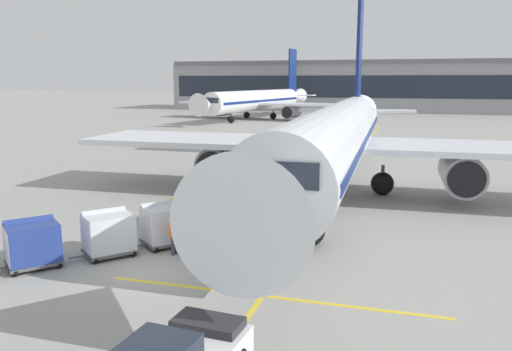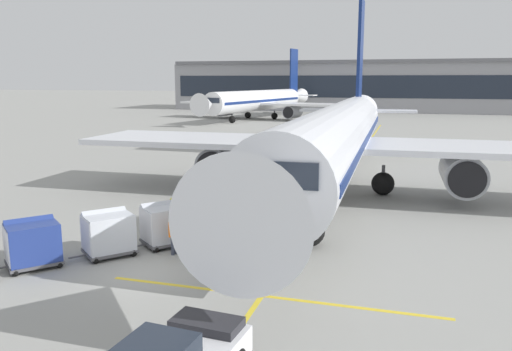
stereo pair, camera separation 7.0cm
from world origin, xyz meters
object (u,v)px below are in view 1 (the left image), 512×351
Objects in this scene: baggage_cart_third at (32,243)px; ground_crew_by_carts at (174,232)px; baggage_cart_lead at (165,223)px; safety_cone_engine_keepout at (247,189)px; distant_airplane at (258,101)px; baggage_cart_second at (108,233)px; belt_loader at (228,215)px; ground_crew_marshaller at (173,213)px; ground_crew_by_loader at (196,225)px; parked_airplane at (337,137)px; safety_cone_wingtip at (256,184)px.

baggage_cart_third is 5.57m from ground_crew_by_carts.
baggage_cart_third is (-3.81, -4.00, 0.00)m from baggage_cart_lead.
safety_cone_engine_keepout is at bearing 74.35° from baggage_cart_third.
distant_airplane is at bearing 105.68° from safety_cone_engine_keepout.
baggage_cart_second is 13.14m from safety_cone_engine_keepout.
belt_loader reaches higher than safety_cone_engine_keepout.
belt_loader is at bearing -74.86° from distant_airplane.
baggage_cart_second is 3.96m from ground_crew_marshaller.
baggage_cart_second is at bearing -144.57° from ground_crew_by_loader.
safety_cone_wingtip is (-5.41, 0.17, -3.40)m from parked_airplane.
ground_crew_marshaller is 73.42m from distant_airplane.
safety_cone_wingtip is (4.33, 16.56, -0.63)m from baggage_cart_third.
baggage_cart_lead reaches higher than ground_crew_marshaller.
distant_airplane is (-23.03, 60.94, -0.35)m from parked_airplane.
baggage_cart_lead is 1.00× the size of baggage_cart_third.
ground_crew_by_loader and ground_crew_marshaller have the same top height.
safety_cone_engine_keepout is (-1.58, 8.19, -0.47)m from belt_loader.
parked_airplane reaches higher than distant_airplane.
baggage_cart_lead is 1.43m from ground_crew_by_carts.
ground_crew_by_loader is 0.04× the size of distant_airplane.
distant_airplane is at bearing 110.70° from parked_airplane.
baggage_cart_third is 3.45× the size of safety_cone_wingtip.
ground_crew_by_carts is at bearing -76.38° from distant_airplane.
distant_airplane is (-17.62, 60.77, 3.06)m from safety_cone_wingtip.
baggage_cart_lead is at bearing -92.35° from safety_cone_wingtip.
ground_crew_by_loader is at bearing -110.52° from parked_airplane.
baggage_cart_lead reaches higher than safety_cone_engine_keepout.
ground_crew_by_loader is at bearing 35.43° from baggage_cart_second.
parked_airplane is 16.67× the size of baggage_cart_third.
ground_crew_marshaller is 2.31× the size of safety_cone_wingtip.
baggage_cart_second is at bearing -118.00° from parked_airplane.
belt_loader is 8.95m from baggage_cart_third.
belt_loader is 73.08m from distant_airplane.
distant_airplane reaches higher than ground_crew_marshaller.
parked_airplane is at bearing 62.00° from baggage_cart_second.
ground_crew_marshaller is at bearing -121.48° from parked_airplane.
safety_cone_engine_keepout is at bearing 87.96° from baggage_cart_lead.
ground_crew_by_loader is (3.08, 2.19, -0.00)m from baggage_cart_second.
safety_cone_wingtip is at bearing 84.43° from ground_crew_marshaller.
baggage_cart_third is at bearing -135.92° from baggage_cart_second.
baggage_cart_second is 0.06× the size of distant_airplane.
ground_crew_marshaller is (-0.53, 1.84, -0.00)m from baggage_cart_lead.
baggage_cart_third reaches higher than ground_crew_by_loader.
belt_loader is 3.45m from baggage_cart_lead.
distant_airplane is (-17.10, 73.32, 2.42)m from baggage_cart_lead.
safety_cone_engine_keepout is (2.09, 12.96, -0.66)m from baggage_cart_second.
ground_crew_marshaller is (-6.46, -10.55, -2.77)m from parked_airplane.
belt_loader reaches higher than ground_crew_by_loader.
baggage_cart_second is at bearing -98.66° from safety_cone_wingtip.
safety_cone_wingtip is (-1.46, 9.74, -0.44)m from belt_loader.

